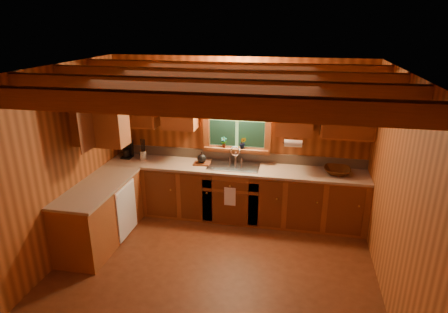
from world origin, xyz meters
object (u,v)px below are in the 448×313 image
object	(u,v)px
sink	(234,169)
wicker_basket	(337,171)
coffee_maker	(127,149)
cutting_board	(202,163)

from	to	relation	value
sink	wicker_basket	xyz separation A→B (m)	(1.61, -0.00, 0.09)
sink	coffee_maker	world-z (taller)	sink
coffee_maker	wicker_basket	size ratio (longest dim) A/B	0.74
coffee_maker	wicker_basket	world-z (taller)	coffee_maker
coffee_maker	cutting_board	xyz separation A→B (m)	(1.34, -0.08, -0.13)
coffee_maker	wicker_basket	distance (m)	3.48
sink	wicker_basket	size ratio (longest dim) A/B	2.04
sink	wicker_basket	distance (m)	1.61
coffee_maker	wicker_basket	xyz separation A→B (m)	(3.47, -0.08, -0.10)
sink	coffee_maker	distance (m)	1.88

